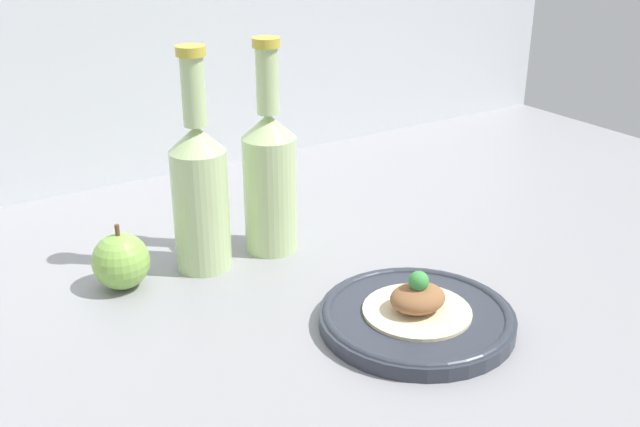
{
  "coord_description": "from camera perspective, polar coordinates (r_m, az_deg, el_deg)",
  "views": [
    {
      "loc": [
        -43.8,
        -67.75,
        45.94
      ],
      "look_at": [
        1.05,
        2.47,
        10.27
      ],
      "focal_mm": 42.0,
      "sensor_mm": 36.0,
      "label": 1
    }
  ],
  "objects": [
    {
      "name": "cider_bottle_left",
      "position": [
        0.97,
        -9.14,
        1.79
      ],
      "size": [
        7.3,
        7.3,
        29.34
      ],
      "color": "#B7D18E",
      "rests_on": "ground_plane"
    },
    {
      "name": "plate",
      "position": [
        0.88,
        7.37,
        -7.84
      ],
      "size": [
        22.58,
        22.58,
        2.08
      ],
      "color": "#2D333D",
      "rests_on": "ground_plane"
    },
    {
      "name": "apple",
      "position": [
        0.97,
        -14.93,
        -3.53
      ],
      "size": [
        7.23,
        7.23,
        8.61
      ],
      "color": "#84B74C",
      "rests_on": "ground_plane"
    },
    {
      "name": "cider_bottle_right",
      "position": [
        1.01,
        -3.85,
        2.95
      ],
      "size": [
        7.3,
        7.3,
        29.34
      ],
      "color": "#B7D18E",
      "rests_on": "ground_plane"
    },
    {
      "name": "plated_food",
      "position": [
        0.87,
        7.44,
        -6.65
      ],
      "size": [
        12.54,
        12.54,
        5.25
      ],
      "color": "beige",
      "rests_on": "plate"
    },
    {
      "name": "ground_plane",
      "position": [
        0.94,
        0.27,
        -7.54
      ],
      "size": [
        180.0,
        110.0,
        4.0
      ],
      "primitive_type": "cube",
      "color": "gray"
    }
  ]
}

